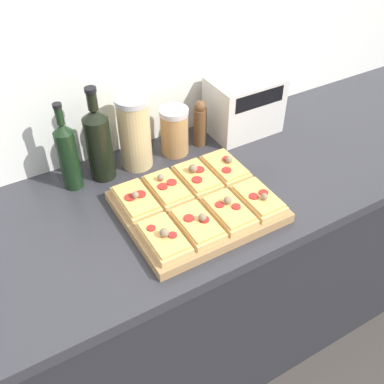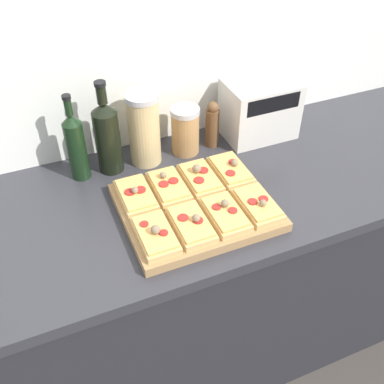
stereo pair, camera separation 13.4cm
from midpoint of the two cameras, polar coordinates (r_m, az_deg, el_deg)
name	(u,v)px [view 1 (the left image)]	position (r m, az deg, el deg)	size (l,w,h in m)	color
wall_back	(122,48)	(1.51, -11.48, 17.39)	(6.00, 0.06, 2.50)	silver
kitchen_counter	(181,284)	(1.74, -3.64, -11.75)	(2.63, 0.67, 0.90)	#232328
cutting_board	(197,206)	(1.35, -2.21, -1.98)	(0.44, 0.37, 0.03)	#A37A4C
pizza_slice_back_left	(136,200)	(1.34, -10.01, -1.11)	(0.10, 0.17, 0.05)	tan
pizza_slice_back_midleft	(167,188)	(1.37, -5.98, 0.37)	(0.10, 0.17, 0.05)	tan
pizza_slice_back_midright	(197,177)	(1.41, -2.11, 1.80)	(0.10, 0.17, 0.06)	tan
pizza_slice_back_right	(225,167)	(1.45, 1.61, 3.09)	(0.10, 0.17, 0.05)	tan
pizza_slice_front_left	(164,238)	(1.22, -6.80, -5.92)	(0.10, 0.17, 0.05)	tan
pizza_slice_front_midleft	(197,224)	(1.25, -2.40, -4.18)	(0.10, 0.17, 0.05)	tan
pizza_slice_front_midright	(229,211)	(1.29, 1.71, -2.51)	(0.10, 0.17, 0.05)	tan
pizza_slice_front_right	(258,199)	(1.33, 5.60, -0.97)	(0.10, 0.17, 0.05)	tan
olive_oil_bottle	(68,155)	(1.44, -18.11, 4.44)	(0.06, 0.06, 0.30)	black
wine_bottle	(99,142)	(1.45, -14.38, 6.01)	(0.08, 0.08, 0.32)	black
grain_jar_tall	(135,133)	(1.48, -9.90, 7.35)	(0.11, 0.11, 0.25)	tan
grain_jar_short	(174,131)	(1.55, -4.75, 7.63)	(0.10, 0.10, 0.17)	#AD7F4C
pepper_mill	(200,123)	(1.59, -1.43, 8.61)	(0.05, 0.05, 0.17)	brown
toaster_oven	(244,105)	(1.66, 4.28, 10.90)	(0.28, 0.17, 0.21)	beige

